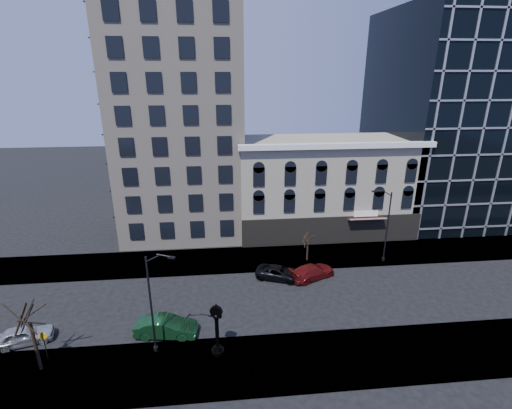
{
  "coord_description": "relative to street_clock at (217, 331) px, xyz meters",
  "views": [
    {
      "loc": [
        -1.29,
        -29.27,
        19.96
      ],
      "look_at": [
        2.0,
        4.0,
        8.0
      ],
      "focal_mm": 26.0,
      "sensor_mm": 36.0,
      "label": 1
    }
  ],
  "objects": [
    {
      "name": "street_lamp_far",
      "position": [
        17.78,
        12.66,
        4.49
      ],
      "size": [
        2.2,
        0.34,
        8.49
      ],
      "rotation": [
        0.0,
        0.0,
        3.12
      ],
      "color": "black",
      "rests_on": "sidewalk_far"
    },
    {
      "name": "car_far_a",
      "position": [
        6.25,
        10.23,
        -1.39
      ],
      "size": [
        5.18,
        3.69,
        1.31
      ],
      "primitive_type": "imported",
      "rotation": [
        0.0,
        0.0,
        1.21
      ],
      "color": "black",
      "rests_on": "ground"
    },
    {
      "name": "ground",
      "position": [
        1.93,
        6.64,
        -2.04
      ],
      "size": [
        160.0,
        160.0,
        0.0
      ],
      "primitive_type": "plane",
      "color": "black",
      "rests_on": "ground"
    },
    {
      "name": "car_near_b",
      "position": [
        -4.08,
        2.48,
        -1.23
      ],
      "size": [
        5.1,
        2.3,
        1.62
      ],
      "primitive_type": "imported",
      "rotation": [
        0.0,
        0.0,
        1.45
      ],
      "color": "#143F1E",
      "rests_on": "ground"
    },
    {
      "name": "victorian_row",
      "position": [
        13.93,
        22.53,
        3.96
      ],
      "size": [
        22.6,
        11.19,
        12.5
      ],
      "color": "#A29A85",
      "rests_on": "ground"
    },
    {
      "name": "bare_tree_far",
      "position": [
        9.97,
        13.65,
        1.04
      ],
      "size": [
        2.29,
        2.29,
        3.94
      ],
      "color": "black",
      "rests_on": "sidewalk_far"
    },
    {
      "name": "car_near_a",
      "position": [
        -15.0,
        2.66,
        -1.32
      ],
      "size": [
        4.56,
        2.85,
        1.45
      ],
      "primitive_type": "imported",
      "rotation": [
        0.0,
        0.0,
        1.86
      ],
      "color": "#A5A8AD",
      "rests_on": "ground"
    },
    {
      "name": "street_clock",
      "position": [
        0.0,
        0.0,
        0.0
      ],
      "size": [
        0.96,
        0.96,
        4.25
      ],
      "rotation": [
        0.0,
        0.0,
        -0.42
      ],
      "color": "black",
      "rests_on": "sidewalk_near"
    },
    {
      "name": "bare_tree_near",
      "position": [
        -12.49,
        -0.41,
        2.87
      ],
      "size": [
        3.7,
        3.7,
        6.34
      ],
      "color": "black",
      "rests_on": "sidewalk_near"
    },
    {
      "name": "glass_office",
      "position": [
        33.93,
        27.55,
        11.96
      ],
      "size": [
        20.0,
        20.15,
        28.0
      ],
      "color": "black",
      "rests_on": "ground"
    },
    {
      "name": "sidewalk_near",
      "position": [
        1.93,
        -1.36,
        -1.98
      ],
      "size": [
        160.0,
        6.0,
        0.12
      ],
      "primitive_type": "cube",
      "color": "gray",
      "rests_on": "ground"
    },
    {
      "name": "car_far_b",
      "position": [
        9.66,
        10.02,
        -1.32
      ],
      "size": [
        5.4,
        3.94,
        1.45
      ],
      "primitive_type": "imported",
      "rotation": [
        0.0,
        0.0,
        2.0
      ],
      "color": "maroon",
      "rests_on": "ground"
    },
    {
      "name": "cream_tower",
      "position": [
        -4.18,
        25.52,
        17.28
      ],
      "size": [
        15.9,
        15.4,
        42.5
      ],
      "color": "#C2B19C",
      "rests_on": "ground"
    },
    {
      "name": "warning_sign",
      "position": [
        -12.46,
        0.64,
        -0.31
      ],
      "size": [
        0.76,
        0.12,
        2.34
      ],
      "rotation": [
        0.0,
        0.0,
        -0.11
      ],
      "color": "black",
      "rests_on": "sidewalk_near"
    },
    {
      "name": "sidewalk_far",
      "position": [
        1.93,
        14.64,
        -1.98
      ],
      "size": [
        160.0,
        6.0,
        0.12
      ],
      "primitive_type": "cube",
      "color": "gray",
      "rests_on": "ground"
    },
    {
      "name": "street_lamp_near",
      "position": [
        -4.07,
        0.46,
        4.43
      ],
      "size": [
        2.12,
        0.85,
        8.41
      ],
      "rotation": [
        0.0,
        0.0,
        -0.3
      ],
      "color": "black",
      "rests_on": "sidewalk_near"
    }
  ]
}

